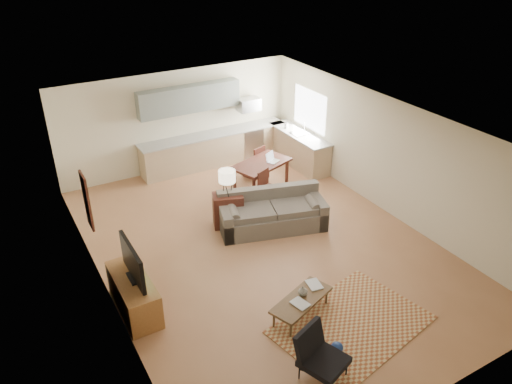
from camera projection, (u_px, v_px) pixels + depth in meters
room at (264, 189)px, 9.91m from camera, size 9.00×9.00×9.00m
kitchen_counter_back at (215, 148)px, 13.91m from camera, size 4.26×0.64×0.92m
kitchen_counter_right at (299, 149)px, 13.90m from camera, size 0.64×2.26×0.92m
kitchen_range at (249, 141)px, 14.40m from camera, size 0.62×0.62×0.90m
kitchen_microwave at (249, 104)px, 13.89m from camera, size 0.62×0.40×0.35m
upper_cabinets at (189, 99)px, 13.05m from camera, size 2.80×0.34×0.70m
window_right at (310, 110)px, 13.51m from camera, size 0.02×1.40×1.05m
wall_art_left at (87, 201)px, 9.09m from camera, size 0.06×0.42×1.10m
triptych at (174, 107)px, 13.08m from camera, size 1.70×0.04×0.50m
rug at (352, 325)px, 8.47m from camera, size 2.82×2.21×0.02m
sofa at (272, 211)px, 10.98m from camera, size 2.63×1.70×0.84m
coffee_table at (301, 307)px, 8.60m from camera, size 1.32×0.88×0.37m
book_a at (295, 307)px, 8.31m from camera, size 0.35×0.40×0.03m
book_b at (308, 286)px, 8.79m from camera, size 0.34×0.40×0.02m
vase at (303, 291)px, 8.57m from camera, size 0.18×0.18×0.17m
armchair at (324, 358)px, 7.31m from camera, size 0.91×0.91×0.81m
tv_credenza at (134, 294)px, 8.67m from camera, size 0.55×1.44×0.67m
tv at (132, 262)px, 8.38m from camera, size 0.11×1.11×0.67m
console_table at (228, 210)px, 11.10m from camera, size 0.77×0.63×0.77m
table_lamp at (227, 182)px, 10.77m from camera, size 0.47×0.47×0.61m
dining_table at (261, 176)px, 12.59m from camera, size 1.68×1.28×0.75m
dining_chair_near at (269, 188)px, 11.90m from camera, size 0.56×0.57×0.87m
dining_chair_far at (254, 161)px, 13.22m from camera, size 0.55×0.56×0.89m
laptop at (274, 157)px, 12.41m from camera, size 0.39×0.35×0.24m
soap_bottle at (287, 125)px, 13.98m from camera, size 0.12×0.12×0.19m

